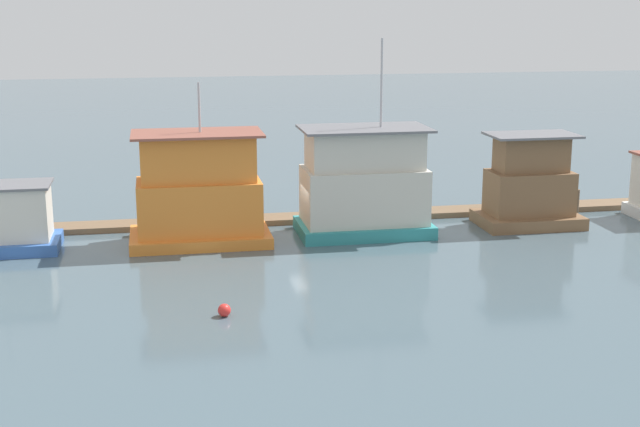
# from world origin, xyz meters

# --- Properties ---
(ground_plane) EXTENTS (200.00, 200.00, 0.00)m
(ground_plane) POSITION_xyz_m (0.00, 0.00, 0.00)
(ground_plane) COLOR #475B66
(dock_walkway) EXTENTS (59.60, 1.75, 0.30)m
(dock_walkway) POSITION_xyz_m (0.00, 3.28, 0.15)
(dock_walkway) COLOR brown
(dock_walkway) RESTS_ON ground_plane
(houseboat_blue) EXTENTS (5.23, 3.21, 5.70)m
(houseboat_blue) POSITION_xyz_m (-15.12, 0.01, 1.51)
(houseboat_blue) COLOR #3866B7
(houseboat_blue) RESTS_ON ground_plane
(houseboat_orange) EXTENTS (6.79, 4.04, 7.84)m
(houseboat_orange) POSITION_xyz_m (-5.85, -0.18, 2.48)
(houseboat_orange) COLOR orange
(houseboat_orange) RESTS_ON ground_plane
(houseboat_teal) EXTENTS (6.67, 3.98, 9.83)m
(houseboat_teal) POSITION_xyz_m (2.44, -0.00, 2.54)
(houseboat_teal) COLOR teal
(houseboat_teal) RESTS_ON ground_plane
(houseboat_brown) EXTENTS (5.25, 3.49, 4.89)m
(houseboat_brown) POSITION_xyz_m (11.40, 0.11, 2.03)
(houseboat_brown) COLOR brown
(houseboat_brown) RESTS_ON ground_plane
(mooring_post_far_right) EXTENTS (0.31, 0.31, 1.37)m
(mooring_post_far_right) POSITION_xyz_m (15.15, 2.15, 0.68)
(mooring_post_far_right) COLOR brown
(mooring_post_far_right) RESTS_ON ground_plane
(buoy_red) EXTENTS (0.50, 0.50, 0.50)m
(buoy_red) POSITION_xyz_m (-5.53, -11.04, 0.25)
(buoy_red) COLOR red
(buoy_red) RESTS_ON ground_plane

